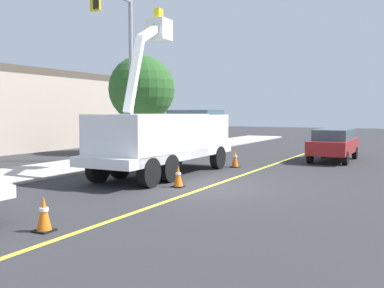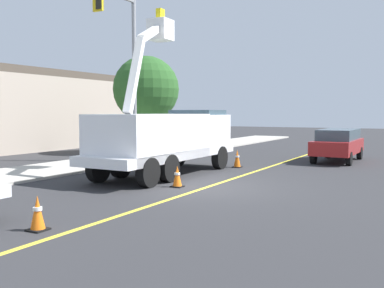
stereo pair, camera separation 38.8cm
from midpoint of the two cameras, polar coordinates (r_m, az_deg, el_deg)
name	(u,v)px [view 2 (the right image)]	position (r m, az deg, el deg)	size (l,w,h in m)	color
ground	(206,188)	(15.14, 2.55, -5.70)	(120.00, 120.00, 0.00)	#2D2D30
sidewalk_far_side	(42,171)	(20.05, -18.44, -3.30)	(60.00, 3.60, 0.12)	#B2ADA3
lane_centre_stripe	(206,187)	(15.14, 2.55, -5.69)	(50.00, 0.16, 0.01)	yellow
utility_bucket_truck	(167,136)	(18.14, -2.69, 1.06)	(8.28, 2.82, 7.06)	white
passing_minivan	(338,143)	(24.32, 18.94, 0.14)	(4.86, 2.08, 1.69)	maroon
traffic_cone_mid_front	(38,213)	(10.22, -18.46, -8.56)	(0.40, 0.40, 0.78)	black
traffic_cone_mid_rear	(177,177)	(15.19, -1.20, -4.26)	(0.40, 0.40, 0.75)	black
traffic_cone_trailing	(237,159)	(20.62, 6.45, -1.91)	(0.40, 0.40, 0.84)	black
traffic_signal_mast	(111,37)	(22.01, -10.04, 13.53)	(6.91, 0.66, 8.91)	gray
street_tree_right	(146,89)	(27.65, -5.62, 7.11)	(4.13, 4.13, 6.09)	brown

